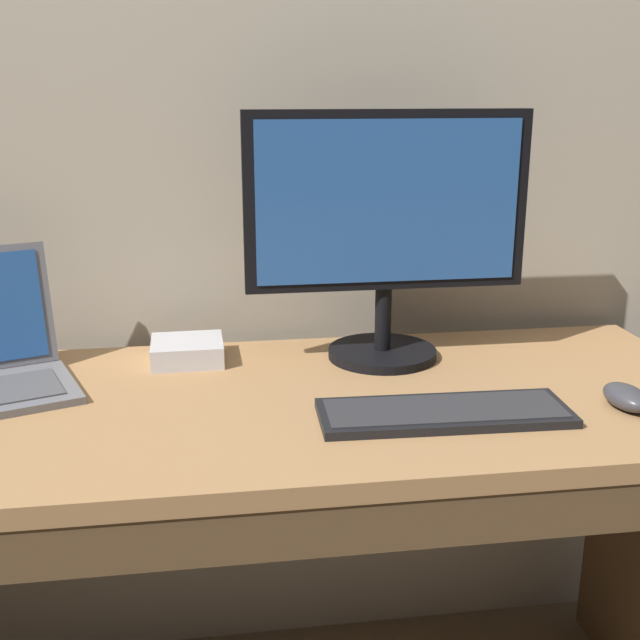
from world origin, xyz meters
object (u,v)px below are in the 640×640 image
external_monitor (387,227)px  computer_mouse (626,397)px  wired_keyboard (444,413)px  external_drive_box (187,351)px

external_monitor → computer_mouse: external_monitor is taller
external_monitor → wired_keyboard: external_monitor is taller
wired_keyboard → computer_mouse: 0.32m
computer_mouse → external_drive_box: 0.82m
computer_mouse → external_drive_box: bearing=148.6°
external_monitor → external_drive_box: size_ratio=3.89×
wired_keyboard → external_drive_box: external_drive_box is taller
external_monitor → computer_mouse: 0.53m
wired_keyboard → computer_mouse: size_ratio=4.06×
external_monitor → external_drive_box: bearing=173.5°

